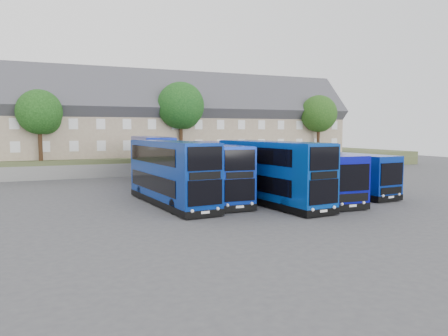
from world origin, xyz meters
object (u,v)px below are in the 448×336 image
(tree_west, at_px, (41,114))
(tree_east, at_px, (319,115))
(dd_front_mid, at_px, (212,173))
(tree_mid, at_px, (182,108))
(coach_east_a, at_px, (302,175))
(dd_front_left, at_px, (171,174))
(tree_far, at_px, (324,115))

(tree_west, xyz_separation_m, tree_east, (36.00, 0.00, 0.34))
(dd_front_mid, height_order, tree_mid, tree_mid)
(coach_east_a, bearing_deg, dd_front_left, 179.36)
(dd_front_mid, distance_m, tree_mid, 22.59)
(tree_mid, xyz_separation_m, tree_east, (20.00, -0.50, -0.68))
(dd_front_mid, distance_m, tree_east, 32.63)
(tree_west, bearing_deg, dd_front_left, -69.26)
(dd_front_mid, relative_size, coach_east_a, 0.80)
(dd_front_mid, distance_m, tree_west, 24.23)
(dd_front_mid, height_order, coach_east_a, dd_front_mid)
(coach_east_a, distance_m, tree_east, 28.68)
(tree_east, distance_m, tree_far, 9.23)
(tree_mid, relative_size, tree_far, 1.06)
(tree_mid, distance_m, tree_east, 20.02)
(coach_east_a, xyz_separation_m, tree_west, (-18.56, 22.06, 5.28))
(coach_east_a, xyz_separation_m, tree_far, (23.44, 29.06, 5.95))
(tree_west, xyz_separation_m, tree_far, (42.00, 7.00, 0.68))
(coach_east_a, relative_size, tree_mid, 1.45)
(tree_east, bearing_deg, tree_far, 49.40)
(dd_front_left, bearing_deg, coach_east_a, -8.40)
(tree_west, bearing_deg, tree_far, 9.46)
(dd_front_left, distance_m, tree_far, 44.54)
(tree_mid, bearing_deg, tree_far, 14.04)
(tree_far, bearing_deg, dd_front_left, -140.13)
(coach_east_a, bearing_deg, tree_west, 133.43)
(dd_front_mid, height_order, tree_east, tree_east)
(dd_front_left, xyz_separation_m, tree_far, (33.92, 28.33, 5.52))
(tree_east, bearing_deg, dd_front_left, -142.62)
(tree_west, bearing_deg, tree_mid, 1.79)
(dd_front_left, relative_size, coach_east_a, 0.86)
(tree_east, bearing_deg, tree_mid, 178.57)
(tree_west, bearing_deg, coach_east_a, -49.93)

